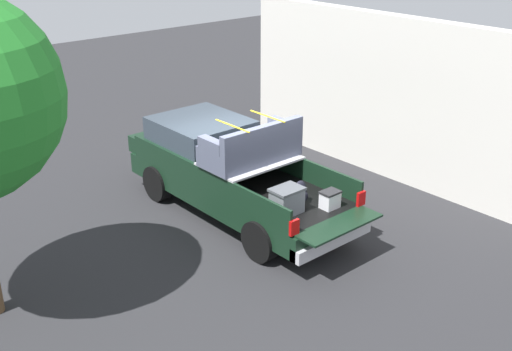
# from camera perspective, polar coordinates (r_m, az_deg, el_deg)

# --- Properties ---
(ground_plane) EXTENTS (40.00, 40.00, 0.00)m
(ground_plane) POSITION_cam_1_polar(r_m,az_deg,el_deg) (13.52, -1.67, -3.53)
(ground_plane) COLOR #262628
(pickup_truck) EXTENTS (6.05, 2.06, 2.23)m
(pickup_truck) POSITION_cam_1_polar(r_m,az_deg,el_deg) (13.36, -2.69, 0.67)
(pickup_truck) COLOR black
(pickup_truck) RESTS_ON ground_plane
(building_facade) EXTENTS (9.14, 0.36, 3.87)m
(building_facade) POSITION_cam_1_polar(r_m,az_deg,el_deg) (15.21, 12.48, 6.88)
(building_facade) COLOR silver
(building_facade) RESTS_ON ground_plane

